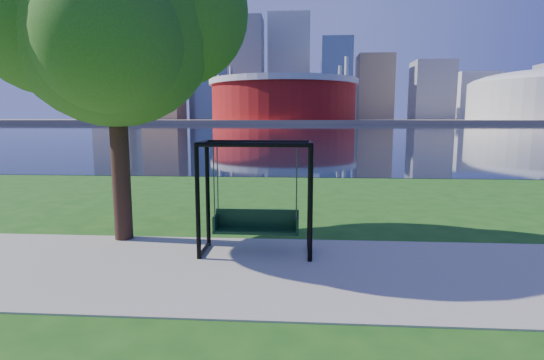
# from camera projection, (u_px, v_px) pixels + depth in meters

# --- Properties ---
(ground) EXTENTS (900.00, 900.00, 0.00)m
(ground) POSITION_uv_depth(u_px,v_px,m) (274.00, 262.00, 8.30)
(ground) COLOR #1E5114
(ground) RESTS_ON ground
(path) EXTENTS (120.00, 4.00, 0.03)m
(path) POSITION_uv_depth(u_px,v_px,m) (273.00, 270.00, 7.80)
(path) COLOR #9E937F
(path) RESTS_ON ground
(river) EXTENTS (900.00, 180.00, 0.02)m
(river) POSITION_uv_depth(u_px,v_px,m) (300.00, 129.00, 108.99)
(river) COLOR black
(river) RESTS_ON ground
(far_bank) EXTENTS (900.00, 228.00, 2.00)m
(far_bank) POSITION_uv_depth(u_px,v_px,m) (301.00, 121.00, 310.23)
(far_bank) COLOR #937F60
(far_bank) RESTS_ON ground
(stadium) EXTENTS (83.00, 83.00, 32.00)m
(stadium) POSITION_uv_depth(u_px,v_px,m) (283.00, 98.00, 238.93)
(stadium) COLOR maroon
(stadium) RESTS_ON far_bank
(skyline) EXTENTS (392.00, 66.00, 96.50)m
(skyline) POSITION_uv_depth(u_px,v_px,m) (296.00, 74.00, 318.73)
(skyline) COLOR gray
(skyline) RESTS_ON far_bank
(swing) EXTENTS (2.28, 0.99, 2.34)m
(swing) POSITION_uv_depth(u_px,v_px,m) (256.00, 200.00, 8.64)
(swing) COLOR black
(swing) RESTS_ON ground
(park_tree) EXTENTS (5.73, 5.18, 7.12)m
(park_tree) POSITION_uv_depth(u_px,v_px,m) (112.00, 18.00, 9.18)
(park_tree) COLOR black
(park_tree) RESTS_ON ground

